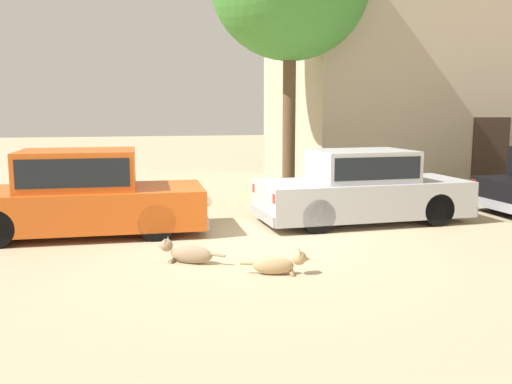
# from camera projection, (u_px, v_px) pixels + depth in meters

# --- Properties ---
(ground_plane) EXTENTS (80.00, 80.00, 0.00)m
(ground_plane) POSITION_uv_depth(u_px,v_px,m) (257.00, 246.00, 9.54)
(ground_plane) COLOR tan
(parked_sedan_nearest) EXTENTS (4.63, 1.85, 1.58)m
(parked_sedan_nearest) POSITION_uv_depth(u_px,v_px,m) (81.00, 194.00, 10.30)
(parked_sedan_nearest) COLOR #D15619
(parked_sedan_nearest) RESTS_ON ground_plane
(parked_sedan_second) EXTENTS (4.47, 1.88, 1.49)m
(parked_sedan_second) POSITION_uv_depth(u_px,v_px,m) (362.00, 187.00, 11.44)
(parked_sedan_second) COLOR #B2B5BA
(parked_sedan_second) RESTS_ON ground_plane
(apartment_block) EXTENTS (13.56, 6.27, 8.94)m
(apartment_block) POSITION_uv_depth(u_px,v_px,m) (492.00, 41.00, 17.89)
(apartment_block) COLOR tan
(apartment_block) RESTS_ON ground_plane
(stray_dog_spotted) EXTENTS (0.98, 0.37, 0.38)m
(stray_dog_spotted) POSITION_uv_depth(u_px,v_px,m) (280.00, 263.00, 7.86)
(stray_dog_spotted) COLOR tan
(stray_dog_spotted) RESTS_ON ground_plane
(stray_dog_tan) EXTENTS (1.00, 0.59, 0.38)m
(stray_dog_tan) POSITION_uv_depth(u_px,v_px,m) (187.00, 253.00, 8.45)
(stray_dog_tan) COLOR #997F60
(stray_dog_tan) RESTS_ON ground_plane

